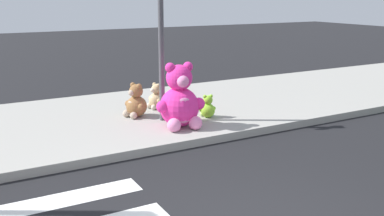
% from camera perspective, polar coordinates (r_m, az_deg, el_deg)
% --- Properties ---
extents(sidewalk, '(28.00, 4.40, 0.15)m').
position_cam_1_polar(sidewalk, '(9.37, -11.47, -1.59)').
color(sidewalk, '#9E9B93').
rests_on(sidewalk, ground_plane).
extents(sign_pole, '(0.56, 0.11, 3.20)m').
position_cam_1_polar(sign_pole, '(8.66, -4.02, 9.32)').
color(sign_pole, '#4C4C51').
rests_on(sign_pole, sidewalk).
extents(plush_pink_large, '(0.95, 0.87, 1.25)m').
position_cam_1_polar(plush_pink_large, '(8.38, -1.57, 0.85)').
color(plush_pink_large, '#F22D93').
rests_on(plush_pink_large, sidewalk).
extents(plush_brown, '(0.51, 0.53, 0.71)m').
position_cam_1_polar(plush_brown, '(9.20, -7.30, 0.61)').
color(plush_brown, olive).
rests_on(plush_brown, sidewalk).
extents(plush_red, '(0.44, 0.45, 0.63)m').
position_cam_1_polar(plush_red, '(9.86, -1.93, 1.46)').
color(plush_red, red).
rests_on(plush_red, sidewalk).
extents(plush_lime, '(0.37, 0.34, 0.48)m').
position_cam_1_polar(plush_lime, '(9.11, 2.03, -0.01)').
color(plush_lime, '#8CD133').
rests_on(plush_lime, sidewalk).
extents(plush_tan, '(0.40, 0.44, 0.57)m').
position_cam_1_polar(plush_tan, '(9.85, -4.68, 1.28)').
color(plush_tan, tan).
rests_on(plush_tan, sidewalk).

